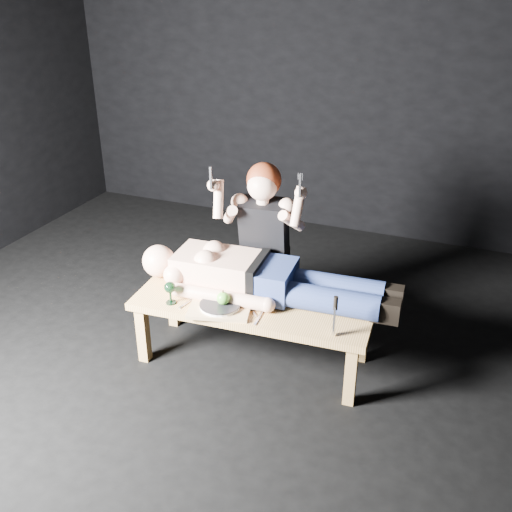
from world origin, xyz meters
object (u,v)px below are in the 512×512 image
at_px(table, 253,331).
at_px(kneeling_woman, 267,243).
at_px(serving_tray, 220,308).
at_px(carving_knife, 335,316).
at_px(goblet, 170,293).
at_px(lying_man, 266,274).

distance_m(table, kneeling_woman, 0.64).
distance_m(serving_tray, carving_knife, 0.74).
bearing_deg(goblet, table, 24.23).
distance_m(lying_man, serving_tray, 0.38).
bearing_deg(kneeling_woman, lying_man, -76.67).
relative_size(kneeling_woman, goblet, 8.44).
xyz_separation_m(lying_man, goblet, (-0.52, -0.34, -0.07)).
xyz_separation_m(kneeling_woman, carving_knife, (0.67, -0.66, -0.06)).
relative_size(serving_tray, carving_knife, 1.46).
distance_m(table, lying_man, 0.39).
distance_m(table, carving_knife, 0.70).
distance_m(table, serving_tray, 0.33).
bearing_deg(serving_tray, kneeling_woman, 84.81).
height_order(serving_tray, carving_knife, carving_knife).
bearing_deg(goblet, carving_knife, 1.82).
xyz_separation_m(lying_man, carving_knife, (0.53, -0.30, -0.01)).
bearing_deg(carving_knife, goblet, 178.27).
relative_size(lying_man, carving_knife, 6.36).
height_order(table, kneeling_woman, kneeling_woman).
distance_m(kneeling_woman, serving_tray, 0.68).
bearing_deg(carving_knife, lying_man, 146.78).
bearing_deg(goblet, kneeling_woman, 61.13).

